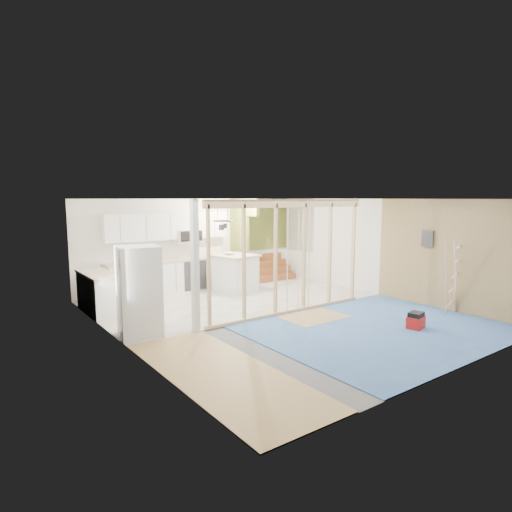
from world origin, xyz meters
TOP-DOWN VIEW (x-y plane):
  - room at (0.00, 0.00)m, footprint 7.01×8.01m
  - floor_overlays at (0.07, 0.06)m, footprint 7.00×8.00m
  - stud_frame at (-0.22, -0.00)m, footprint 4.66×0.14m
  - base_cabinets at (-1.61, 3.36)m, footprint 4.45×2.24m
  - upper_cabinets at (-0.84, 3.82)m, footprint 3.60×0.41m
  - green_partition at (2.04, 3.66)m, footprint 2.25×1.51m
  - pot_rack at (-0.31, 1.89)m, footprint 0.52×0.52m
  - sheathing_panel at (3.48, -2.00)m, footprint 0.02×4.00m
  - electrical_panel at (3.43, -1.40)m, footprint 0.04×0.30m
  - ceiling_light at (1.40, 3.00)m, footprint 0.32×0.32m
  - fridge at (-3.05, 0.45)m, footprint 0.86×0.83m
  - island at (0.60, 2.70)m, footprint 1.27×1.27m
  - bowl at (0.46, 2.80)m, footprint 0.37×0.37m
  - soap_bottle_a at (-1.86, 3.74)m, footprint 0.16×0.16m
  - soap_bottle_b at (-0.67, 3.65)m, footprint 0.08×0.09m
  - toolbox at (1.59, -2.39)m, footprint 0.42×0.35m
  - ladder at (3.15, -2.20)m, footprint 0.91×0.10m

SIDE VIEW (x-z plane):
  - floor_overlays at x=0.07m, z-range 0.00..0.02m
  - toolbox at x=1.59m, z-range -0.01..0.34m
  - base_cabinets at x=-1.61m, z-range 0.00..0.93m
  - island at x=0.60m, z-range 0.00..1.04m
  - fridge at x=-3.05m, z-range 0.00..1.73m
  - ladder at x=3.15m, z-range 0.02..1.71m
  - green_partition at x=2.04m, z-range -0.36..2.24m
  - soap_bottle_b at x=-0.67m, z-range 0.93..1.10m
  - bowl at x=0.46m, z-range 1.04..1.11m
  - soap_bottle_a at x=-1.86m, z-range 0.93..1.24m
  - sheathing_panel at x=3.48m, z-range 0.00..2.60m
  - room at x=0.00m, z-range 0.00..2.61m
  - stud_frame at x=-0.22m, z-range 0.28..2.88m
  - electrical_panel at x=3.43m, z-range 1.45..1.85m
  - upper_cabinets at x=-0.84m, z-range 1.39..2.25m
  - pot_rack at x=-0.31m, z-range 1.64..2.36m
  - ceiling_light at x=1.40m, z-range 2.50..2.58m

